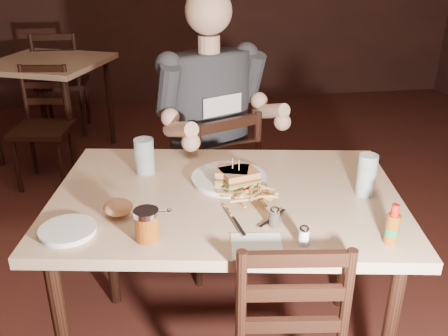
{
  "coord_description": "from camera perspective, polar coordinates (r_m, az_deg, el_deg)",
  "views": [
    {
      "loc": [
        -0.37,
        -1.8,
        1.61
      ],
      "look_at": [
        -0.11,
        -0.16,
        0.85
      ],
      "focal_mm": 40.0,
      "sensor_mm": 36.0,
      "label": 1
    }
  ],
  "objects": [
    {
      "name": "room_shell",
      "position": [
        1.85,
        2.58,
        18.13
      ],
      "size": [
        7.0,
        7.0,
        7.0
      ],
      "color": "black",
      "rests_on": "ground"
    },
    {
      "name": "main_table",
      "position": [
        1.85,
        0.24,
        -5.08
      ],
      "size": [
        1.38,
        1.04,
        0.77
      ],
      "rotation": [
        0.0,
        0.0,
        -0.18
      ],
      "color": "tan",
      "rests_on": "ground"
    },
    {
      "name": "bg_table",
      "position": [
        4.14,
        -19.38,
        10.33
      ],
      "size": [
        1.05,
        1.05,
        0.77
      ],
      "rotation": [
        0.0,
        0.0,
        -0.41
      ],
      "color": "tan",
      "rests_on": "ground"
    },
    {
      "name": "chair_far",
      "position": [
        2.58,
        -1.64,
        -2.37
      ],
      "size": [
        0.54,
        0.56,
        0.87
      ],
      "primitive_type": null,
      "rotation": [
        0.0,
        0.0,
        3.54
      ],
      "color": "black",
      "rests_on": "ground"
    },
    {
      "name": "bg_chair_far",
      "position": [
        4.72,
        -17.98,
        9.33
      ],
      "size": [
        0.43,
        0.47,
        0.91
      ],
      "primitive_type": null,
      "rotation": [
        0.0,
        0.0,
        3.12
      ],
      "color": "black",
      "rests_on": "ground"
    },
    {
      "name": "bg_chair_near",
      "position": [
        3.7,
        -20.08,
        4.21
      ],
      "size": [
        0.44,
        0.47,
        0.82
      ],
      "primitive_type": null,
      "rotation": [
        0.0,
        0.0,
        -0.16
      ],
      "color": "black",
      "rests_on": "ground"
    },
    {
      "name": "diner",
      "position": [
        2.35,
        -1.17,
        8.13
      ],
      "size": [
        0.69,
        0.63,
        0.98
      ],
      "primitive_type": null,
      "rotation": [
        0.0,
        0.0,
        0.4
      ],
      "color": "#2D2D32",
      "rests_on": "chair_far"
    },
    {
      "name": "dinner_plate",
      "position": [
        1.9,
        0.6,
        -1.32
      ],
      "size": [
        0.32,
        0.32,
        0.02
      ],
      "primitive_type": "cylinder",
      "rotation": [
        0.0,
        0.0,
        -0.18
      ],
      "color": "white",
      "rests_on": "main_table"
    },
    {
      "name": "sandwich_left",
      "position": [
        1.83,
        0.98,
        -0.32
      ],
      "size": [
        0.14,
        0.13,
        0.1
      ],
      "primitive_type": null,
      "rotation": [
        0.0,
        0.0,
        -0.28
      ],
      "color": "tan",
      "rests_on": "dinner_plate"
    },
    {
      "name": "sandwich_right",
      "position": [
        1.82,
        1.72,
        -0.44
      ],
      "size": [
        0.15,
        0.13,
        0.11
      ],
      "primitive_type": null,
      "rotation": [
        0.0,
        0.0,
        0.26
      ],
      "color": "tan",
      "rests_on": "dinner_plate"
    },
    {
      "name": "fries_pile",
      "position": [
        1.74,
        2.99,
        -3.0
      ],
      "size": [
        0.24,
        0.19,
        0.04
      ],
      "primitive_type": null,
      "rotation": [
        0.0,
        0.0,
        -0.18
      ],
      "color": "tan",
      "rests_on": "dinner_plate"
    },
    {
      "name": "ketchup_dollop",
      "position": [
        1.8,
        2.61,
        -2.35
      ],
      "size": [
        0.05,
        0.05,
        0.01
      ],
      "primitive_type": "ellipsoid",
      "rotation": [
        0.0,
        0.0,
        -0.18
      ],
      "color": "maroon",
      "rests_on": "dinner_plate"
    },
    {
      "name": "glass_left",
      "position": [
        1.97,
        -9.07,
        1.34
      ],
      "size": [
        0.09,
        0.09,
        0.14
      ],
      "primitive_type": "cylinder",
      "rotation": [
        0.0,
        0.0,
        -0.18
      ],
      "color": "silver",
      "rests_on": "main_table"
    },
    {
      "name": "glass_right",
      "position": [
        1.84,
        15.98,
        -0.79
      ],
      "size": [
        0.08,
        0.08,
        0.15
      ],
      "primitive_type": "cylinder",
      "rotation": [
        0.0,
        0.0,
        -0.18
      ],
      "color": "silver",
      "rests_on": "main_table"
    },
    {
      "name": "hot_sauce",
      "position": [
        1.58,
        18.75,
        -6.1
      ],
      "size": [
        0.05,
        0.05,
        0.13
      ],
      "primitive_type": null,
      "rotation": [
        0.0,
        0.0,
        -0.18
      ],
      "color": "#823D0F",
      "rests_on": "main_table"
    },
    {
      "name": "salt_shaker",
      "position": [
        1.53,
        9.1,
        -7.65
      ],
      "size": [
        0.04,
        0.04,
        0.06
      ],
      "primitive_type": null,
      "rotation": [
        0.0,
        0.0,
        -0.18
      ],
      "color": "white",
      "rests_on": "main_table"
    },
    {
      "name": "pepper_shaker",
      "position": [
        1.61,
        5.76,
        -5.62
      ],
      "size": [
        0.04,
        0.04,
        0.06
      ],
      "primitive_type": null,
      "rotation": [
        0.0,
        0.0,
        -0.18
      ],
      "color": "#38332D",
      "rests_on": "main_table"
    },
    {
      "name": "syrup_dispenser",
      "position": [
        1.54,
        -8.8,
        -6.45
      ],
      "size": [
        0.09,
        0.09,
        0.1
      ],
      "primitive_type": null,
      "rotation": [
        0.0,
        0.0,
        -0.18
      ],
      "color": "#823D0F",
      "rests_on": "main_table"
    },
    {
      "name": "napkin",
      "position": [
        1.52,
        3.77,
        -8.88
      ],
      "size": [
        0.17,
        0.16,
        0.0
      ],
      "primitive_type": "cube",
      "rotation": [
        0.0,
        0.0,
        -0.14
      ],
      "color": "white",
      "rests_on": "main_table"
    },
    {
      "name": "knife",
      "position": [
        1.64,
        1.19,
        -5.97
      ],
      "size": [
        0.04,
        0.21,
        0.0
      ],
      "primitive_type": "cube",
      "rotation": [
        0.0,
        0.0,
        0.14
      ],
      "color": "silver",
      "rests_on": "napkin"
    },
    {
      "name": "fork",
      "position": [
        1.65,
        5.58,
        -5.75
      ],
      "size": [
        0.12,
        0.11,
        0.0
      ],
      "primitive_type": "cube",
      "rotation": [
        0.0,
        0.0,
        -0.83
      ],
      "color": "silver",
      "rests_on": "napkin"
    },
    {
      "name": "side_plate",
      "position": [
        1.65,
        -17.4,
        -6.93
      ],
      "size": [
        0.2,
        0.2,
        0.01
      ],
      "primitive_type": "cylinder",
      "rotation": [
        0.0,
        0.0,
        -0.18
      ],
      "color": "white",
      "rests_on": "main_table"
    },
    {
      "name": "bread_roll",
      "position": [
        1.67,
        -11.99,
        -4.39
      ],
      "size": [
        0.11,
        0.1,
        0.06
      ],
      "primitive_type": "ellipsoid",
      "rotation": [
        0.0,
        0.0,
        -0.18
      ],
      "color": "tan",
      "rests_on": "side_plate"
    }
  ]
}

